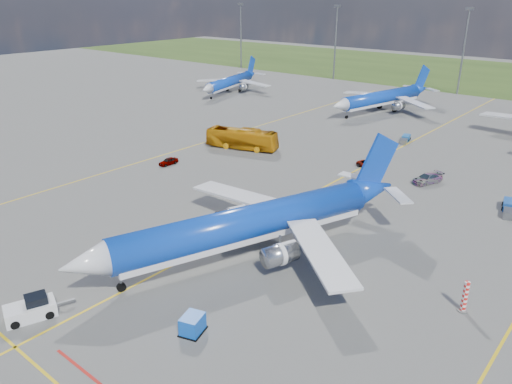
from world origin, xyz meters
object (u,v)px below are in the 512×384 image
Objects in this scene: uld_container at (193,324)px; baggage_tug_e at (510,208)px; bg_jet_nnw at (380,111)px; pushback_tug at (32,309)px; service_car_c at (428,178)px; apron_bus at (242,139)px; service_car_b at (369,165)px; service_car_a at (168,161)px; baggage_tug_c at (405,139)px; bg_jet_nw at (230,92)px; main_airliner at (248,255)px; warning_post at (465,297)px.

uld_container reaches higher than baggage_tug_e.
bg_jet_nnw reaches higher than pushback_tug.
apron_bus is at bearing -150.84° from service_car_c.
service_car_b is (17.48, -38.79, 0.58)m from bg_jet_nnw.
apron_bus is 2.62× the size of service_car_c.
uld_container is 44.47m from service_car_a.
bg_jet_nnw is 6.02× the size of pushback_tug.
baggage_tug_c is at bearing -40.81° from bg_jet_nnw.
pushback_tug is (57.40, -88.38, 0.80)m from bg_jet_nw.
main_airliner reaches higher than service_car_a.
service_car_b reaches higher than baggage_tug_c.
main_airliner is at bearing -24.44° from service_car_a.
bg_jet_nnw is 17.98× the size of uld_container.
bg_jet_nw is 7.65× the size of service_car_b.
warning_post reaches higher than baggage_tug_c.
service_car_c is 12.80m from baggage_tug_e.
apron_bus is (38.23, -38.59, 1.84)m from bg_jet_nw.
bg_jet_nw reaches higher than service_car_a.
warning_post reaches higher than pushback_tug.
bg_jet_nw is 0.90× the size of bg_jet_nnw.
service_car_b is (-8.54, 47.25, -0.21)m from uld_container.
warning_post is 25.86m from baggage_tug_e.
apron_bus is 2.36× the size of baggage_tug_e.
baggage_tug_e is at bearing -56.58° from baggage_tug_c.
service_car_b is 22.54m from baggage_tug_e.
baggage_tug_e is (22.17, -4.05, -0.01)m from service_car_b.
pushback_tug is at bearing -105.23° from baggage_tug_c.
main_airliner reaches higher than apron_bus.
apron_bus is 45.20m from baggage_tug_e.
pushback_tug is at bearing -55.58° from service_car_a.
pushback_tug is (-7.35, -20.43, 0.80)m from main_airliner.
uld_container is at bearing -63.67° from bg_jet_nw.
bg_jet_nw is 61.03m from baggage_tug_c.
service_car_a is (-29.81, 14.72, 0.59)m from main_airliner.
bg_jet_nnw is at bearing -24.25° from apron_bus.
baggage_tug_c is at bearing 115.91° from main_airliner.
service_car_a is 0.82× the size of service_car_b.
warning_post is 0.64× the size of baggage_tug_c.
pushback_tug is 1.41× the size of service_car_b.
pushback_tug is at bearing -174.82° from service_car_b.
warning_post is 24.00m from uld_container.
service_car_a is at bearing -86.32° from bg_jet_nnw.
main_airliner is (64.75, -67.95, 0.00)m from bg_jet_nw.
service_car_b is at bearing -97.26° from baggage_tug_c.
main_airliner is at bearing 93.76° from uld_container.
baggage_tug_e is at bearing 96.16° from warning_post.
service_car_c is (6.34, 33.76, 0.73)m from main_airliner.
service_car_c is (32.85, 4.40, -1.11)m from apron_bus.
bg_jet_nnw is 42.55m from service_car_b.
warning_post is at bearing -41.10° from service_car_c.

